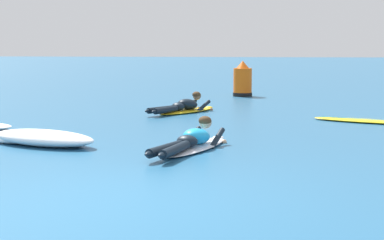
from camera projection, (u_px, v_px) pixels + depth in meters
The scene contains 6 objects.
ground_plane at pixel (205, 107), 16.79m from camera, with size 120.00×120.00×0.00m, color #235B84.
surfer_near at pixel (192, 142), 10.00m from camera, with size 1.14×2.59×0.54m.
surfer_far at pixel (184, 107), 15.36m from camera, with size 1.58×2.27×0.53m.
drifting_surfboard at pixel (365, 121), 13.51m from camera, with size 2.29×1.37×0.16m.
whitewater_mid_left at pixel (43, 138), 10.46m from camera, with size 2.16×1.41×0.26m.
channel_marker_buoy at pixel (243, 82), 20.07m from camera, with size 0.62×0.62×1.14m.
Camera 1 is at (1.74, -6.62, 1.70)m, focal length 58.66 mm.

